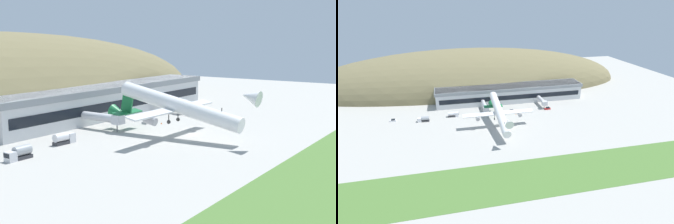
{
  "view_description": "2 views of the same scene",
  "coord_description": "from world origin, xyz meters",
  "views": [
    {
      "loc": [
        -118.28,
        -73.16,
        29.64
      ],
      "look_at": [
        -7.09,
        2.83,
        7.53
      ],
      "focal_mm": 50.0,
      "sensor_mm": 36.0,
      "label": 1
    },
    {
      "loc": [
        -31.44,
        -132.66,
        67.04
      ],
      "look_at": [
        -1.32,
        0.15,
        9.36
      ],
      "focal_mm": 28.0,
      "sensor_mm": 36.0,
      "label": 2
    }
  ],
  "objects": [
    {
      "name": "ground_plane",
      "position": [
        0.0,
        0.0,
        0.0
      ],
      "size": [
        355.52,
        355.52,
        0.0
      ],
      "primitive_type": "plane",
      "color": "#ADAAA3"
    },
    {
      "name": "terminal_building",
      "position": [
        11.08,
        41.66,
        6.56
      ],
      "size": [
        105.32,
        15.98,
        11.57
      ],
      "color": "silver",
      "rests_on": "ground_plane"
    },
    {
      "name": "jetway_0",
      "position": [
        -9.83,
        25.32,
        3.99
      ],
      "size": [
        3.38,
        16.13,
        5.43
      ],
      "color": "silver",
      "rests_on": "ground_plane"
    },
    {
      "name": "jetway_1",
      "position": [
        30.15,
        26.4,
        3.99
      ],
      "size": [
        3.38,
        14.07,
        5.43
      ],
      "color": "silver",
      "rests_on": "ground_plane"
    },
    {
      "name": "cargo_airplane",
      "position": [
        -5.21,
        1.19,
        9.08
      ],
      "size": [
        40.65,
        51.41,
        13.93
      ],
      "color": "white"
    },
    {
      "name": "service_car_1",
      "position": [
        31.81,
        19.95,
        0.7
      ],
      "size": [
        4.07,
        1.92,
        1.69
      ],
      "color": "#B21E1E",
      "rests_on": "ground_plane"
    },
    {
      "name": "service_car_2",
      "position": [
        7.04,
        21.07,
        0.62
      ],
      "size": [
        4.32,
        2.2,
        1.5
      ],
      "color": "#999EA3",
      "rests_on": "ground_plane"
    },
    {
      "name": "fuel_truck",
      "position": [
        -48.13,
        18.33,
        1.54
      ],
      "size": [
        6.87,
        2.67,
        3.33
      ],
      "color": "silver",
      "rests_on": "ground_plane"
    },
    {
      "name": "box_truck",
      "position": [
        -30.45,
        21.69,
        1.53
      ],
      "size": [
        6.72,
        2.74,
        3.19
      ],
      "color": "silver",
      "rests_on": "ground_plane"
    },
    {
      "name": "traffic_cone_0",
      "position": [
        8.95,
        16.55,
        0.28
      ],
      "size": [
        0.52,
        0.52,
        0.58
      ],
      "color": "orange",
      "rests_on": "ground_plane"
    }
  ]
}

